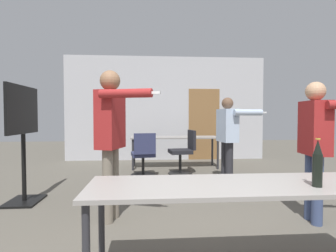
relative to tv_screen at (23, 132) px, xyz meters
name	(u,v)px	position (x,y,z in m)	size (l,w,h in m)	color
back_wall	(167,109)	(2.34, 3.65, 0.45)	(5.73, 0.12, 2.97)	#BCBCC1
conference_table_near	(243,193)	(2.51, -2.05, -0.34)	(2.28, 0.64, 0.76)	gray
conference_table_far	(175,140)	(2.44, 2.43, -0.34)	(2.12, 0.66, 0.76)	gray
tv_screen	(23,132)	(0.00, 0.00, 0.00)	(0.44, 0.92, 1.69)	black
person_center_tall	(316,137)	(3.77, -0.99, -0.02)	(0.74, 0.64, 1.65)	#3D4C75
person_near_casual	(228,132)	(3.29, 0.88, -0.07)	(0.81, 0.68, 1.60)	#28282D
person_left_plaid	(112,129)	(1.37, -0.76, 0.08)	(0.75, 0.74, 1.79)	slate
office_chair_near_pushed	(184,153)	(2.57, 1.72, -0.57)	(0.58, 0.52, 0.95)	black
office_chair_mid_tucked	(144,156)	(1.70, 1.51, -0.60)	(0.53, 0.59, 0.91)	black
beer_bottle	(317,164)	(2.99, -2.17, -0.11)	(0.07, 0.07, 0.34)	black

